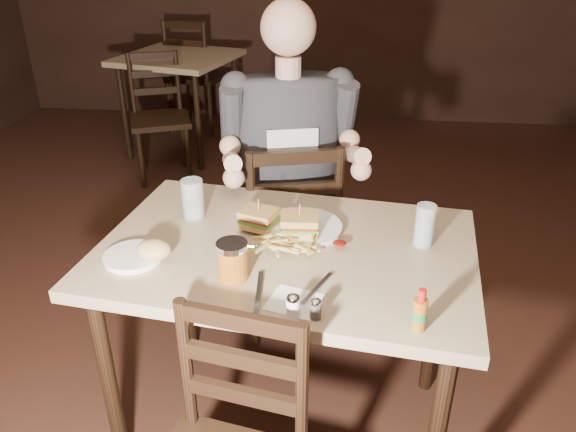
# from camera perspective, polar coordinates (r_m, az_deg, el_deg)

# --- Properties ---
(room_shell) EXTENTS (7.00, 7.00, 7.00)m
(room_shell) POSITION_cam_1_polar(r_m,az_deg,el_deg) (1.78, 3.02, 18.93)
(room_shell) COLOR black
(room_shell) RESTS_ON ground
(main_table) EXTENTS (1.25, 0.91, 0.77)m
(main_table) POSITION_cam_1_polar(r_m,az_deg,el_deg) (1.80, -0.17, -5.38)
(main_table) COLOR tan
(main_table) RESTS_ON ground
(bg_table) EXTENTS (0.97, 0.97, 0.77)m
(bg_table) POSITION_cam_1_polar(r_m,az_deg,el_deg) (4.56, -11.07, 14.66)
(bg_table) COLOR tan
(bg_table) RESTS_ON ground
(chair_far) EXTENTS (0.53, 0.56, 0.92)m
(chair_far) POSITION_cam_1_polar(r_m,az_deg,el_deg) (2.47, -0.01, -1.69)
(chair_far) COLOR black
(chair_far) RESTS_ON ground
(bg_chair_far) EXTENTS (0.53, 0.57, 0.96)m
(bg_chair_far) POSITION_cam_1_polar(r_m,az_deg,el_deg) (5.12, -9.12, 13.92)
(bg_chair_far) COLOR black
(bg_chair_far) RESTS_ON ground
(bg_chair_near) EXTENTS (0.54, 0.56, 0.87)m
(bg_chair_near) POSITION_cam_1_polar(r_m,az_deg,el_deg) (4.12, -12.89, 9.54)
(bg_chair_near) COLOR black
(bg_chair_near) RESTS_ON ground
(diner) EXTENTS (0.64, 0.56, 0.96)m
(diner) POSITION_cam_1_polar(r_m,az_deg,el_deg) (2.22, 0.18, 8.86)
(diner) COLOR #303235
(diner) RESTS_ON chair_far
(dinner_plate) EXTENTS (0.29, 0.29, 0.01)m
(dinner_plate) POSITION_cam_1_polar(r_m,az_deg,el_deg) (1.84, 1.42, -1.29)
(dinner_plate) COLOR white
(dinner_plate) RESTS_ON main_table
(sandwich_left) EXTENTS (0.13, 0.12, 0.10)m
(sandwich_left) POSITION_cam_1_polar(r_m,az_deg,el_deg) (1.82, -3.00, 0.29)
(sandwich_left) COLOR tan
(sandwich_left) RESTS_ON dinner_plate
(sandwich_right) EXTENTS (0.13, 0.11, 0.10)m
(sandwich_right) POSITION_cam_1_polar(r_m,az_deg,el_deg) (1.78, 1.17, -0.20)
(sandwich_right) COLOR tan
(sandwich_right) RESTS_ON dinner_plate
(fries_pile) EXTENTS (0.25, 0.19, 0.04)m
(fries_pile) POSITION_cam_1_polar(r_m,az_deg,el_deg) (1.71, -0.34, -2.70)
(fries_pile) COLOR gold
(fries_pile) RESTS_ON dinner_plate
(ketchup_dollop) EXTENTS (0.05, 0.05, 0.01)m
(ketchup_dollop) POSITION_cam_1_polar(r_m,az_deg,el_deg) (1.74, 5.27, -2.76)
(ketchup_dollop) COLOR maroon
(ketchup_dollop) RESTS_ON dinner_plate
(glass_left) EXTENTS (0.08, 0.08, 0.14)m
(glass_left) POSITION_cam_1_polar(r_m,az_deg,el_deg) (1.93, -9.65, 1.74)
(glass_left) COLOR silver
(glass_left) RESTS_ON main_table
(glass_right) EXTENTS (0.07, 0.07, 0.14)m
(glass_right) POSITION_cam_1_polar(r_m,az_deg,el_deg) (1.78, 13.70, -0.93)
(glass_right) COLOR silver
(glass_right) RESTS_ON main_table
(hot_sauce) EXTENTS (0.04, 0.04, 0.12)m
(hot_sauce) POSITION_cam_1_polar(r_m,az_deg,el_deg) (1.43, 13.28, -9.24)
(hot_sauce) COLOR #924B10
(hot_sauce) RESTS_ON main_table
(salt_shaker) EXTENTS (0.04, 0.04, 0.07)m
(salt_shaker) POSITION_cam_1_polar(r_m,az_deg,el_deg) (1.44, 0.51, -9.22)
(salt_shaker) COLOR white
(salt_shaker) RESTS_ON main_table
(pepper_shaker) EXTENTS (0.03, 0.03, 0.05)m
(pepper_shaker) POSITION_cam_1_polar(r_m,az_deg,el_deg) (1.45, 2.82, -9.43)
(pepper_shaker) COLOR #38332D
(pepper_shaker) RESTS_ON main_table
(syrup_dispenser) EXTENTS (0.10, 0.10, 0.11)m
(syrup_dispenser) POSITION_cam_1_polar(r_m,az_deg,el_deg) (1.59, -5.65, -4.52)
(syrup_dispenser) COLOR #924B10
(syrup_dispenser) RESTS_ON main_table
(napkin) EXTENTS (0.16, 0.16, 0.00)m
(napkin) POSITION_cam_1_polar(r_m,az_deg,el_deg) (1.51, 0.64, -8.70)
(napkin) COLOR white
(napkin) RESTS_ON main_table
(knife) EXTENTS (0.03, 0.21, 0.01)m
(knife) POSITION_cam_1_polar(r_m,az_deg,el_deg) (1.54, -3.03, -7.89)
(knife) COLOR silver
(knife) RESTS_ON napkin
(fork) EXTENTS (0.08, 0.16, 0.01)m
(fork) POSITION_cam_1_polar(r_m,az_deg,el_deg) (1.56, 2.95, -7.36)
(fork) COLOR silver
(fork) RESTS_ON napkin
(side_plate) EXTENTS (0.19, 0.19, 0.01)m
(side_plate) POSITION_cam_1_polar(r_m,az_deg,el_deg) (1.75, -15.42, -4.09)
(side_plate) COLOR white
(side_plate) RESTS_ON main_table
(bread_roll) EXTENTS (0.11, 0.10, 0.06)m
(bread_roll) POSITION_cam_1_polar(r_m,az_deg,el_deg) (1.70, -13.48, -3.37)
(bread_roll) COLOR tan
(bread_roll) RESTS_ON side_plate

